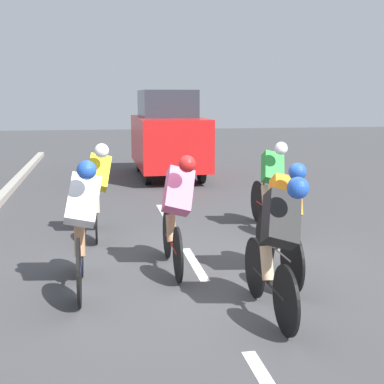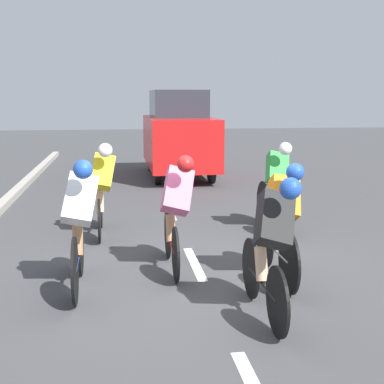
% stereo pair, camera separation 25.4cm
% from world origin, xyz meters
% --- Properties ---
extents(ground_plane, '(60.00, 60.00, 0.00)m').
position_xyz_m(ground_plane, '(0.00, 0.00, 0.00)').
color(ground_plane, '#424244').
extents(lane_stripe_mid, '(0.12, 1.40, 0.01)m').
position_xyz_m(lane_stripe_mid, '(0.00, -0.39, 0.00)').
color(lane_stripe_mid, white).
rests_on(lane_stripe_mid, ground).
extents(lane_stripe_far, '(0.12, 1.40, 0.01)m').
position_xyz_m(lane_stripe_far, '(0.00, -3.59, 0.00)').
color(lane_stripe_far, white).
rests_on(lane_stripe_far, ground).
extents(cyclist_green, '(0.42, 1.71, 1.46)m').
position_xyz_m(cyclist_green, '(-1.54, -1.97, 0.75)').
color(cyclist_green, black).
rests_on(cyclist_green, ground).
extents(cyclist_black, '(0.46, 1.62, 1.43)m').
position_xyz_m(cyclist_black, '(-0.47, 1.43, 0.75)').
color(cyclist_black, black).
rests_on(cyclist_black, ground).
extents(cyclist_yellow, '(0.43, 1.63, 1.47)m').
position_xyz_m(cyclist_yellow, '(1.21, -2.02, 0.77)').
color(cyclist_yellow, black).
rests_on(cyclist_yellow, ground).
extents(cyclist_white, '(0.43, 1.69, 1.50)m').
position_xyz_m(cyclist_white, '(1.40, 0.39, 0.77)').
color(cyclist_white, black).
rests_on(cyclist_white, ground).
extents(cyclist_pink, '(0.45, 1.63, 1.47)m').
position_xyz_m(cyclist_pink, '(0.27, -0.15, 0.77)').
color(cyclist_pink, black).
rests_on(cyclist_pink, ground).
extents(cyclist_orange, '(0.41, 1.67, 1.43)m').
position_xyz_m(cyclist_orange, '(-0.90, 0.41, 0.73)').
color(cyclist_orange, black).
rests_on(cyclist_orange, ground).
extents(support_car, '(1.70, 4.03, 2.32)m').
position_xyz_m(support_car, '(-0.71, -8.17, 1.15)').
color(support_car, black).
rests_on(support_car, ground).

